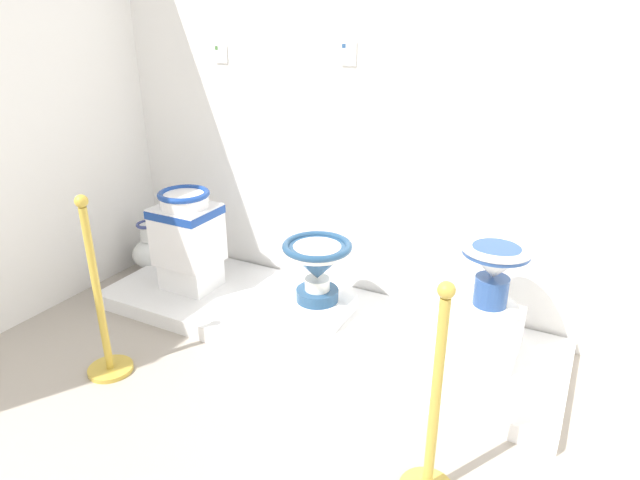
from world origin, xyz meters
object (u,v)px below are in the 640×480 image
object	(u,v)px
antique_toilet_leftmost	(494,269)
stanchion_post_near_right	(432,431)
plinth_block_broad_patterned	(317,307)
info_placard_second	(349,53)
decorative_vase_corner	(151,251)
info_placard_first	(221,53)
plinth_block_tall_cobalt	(192,274)
antique_toilet_tall_cobalt	(187,226)
stanchion_post_near_left	(102,320)
plinth_block_leftmost	(485,333)
antique_toilet_broad_patterned	(317,262)

from	to	relation	value
antique_toilet_leftmost	stanchion_post_near_right	bearing A→B (deg)	-90.09
plinth_block_broad_patterned	info_placard_second	size ratio (longest dim) A/B	2.90
antique_toilet_leftmost	decorative_vase_corner	bearing A→B (deg)	178.48
decorative_vase_corner	stanchion_post_near_right	world-z (taller)	stanchion_post_near_right
info_placard_first	info_placard_second	world-z (taller)	info_placard_second
plinth_block_tall_cobalt	antique_toilet_tall_cobalt	size ratio (longest dim) A/B	0.68
plinth_block_tall_cobalt	stanchion_post_near_right	bearing A→B (deg)	-24.00
info_placard_first	stanchion_post_near_right	xyz separation A→B (m)	(1.87, -1.31, -1.21)
antique_toilet_leftmost	stanchion_post_near_left	xyz separation A→B (m)	(-1.74, -0.96, -0.26)
plinth_block_tall_cobalt	antique_toilet_tall_cobalt	bearing A→B (deg)	180.00
antique_toilet_tall_cobalt	plinth_block_leftmost	world-z (taller)	antique_toilet_tall_cobalt
plinth_block_leftmost	info_placard_first	distance (m)	2.32
plinth_block_tall_cobalt	stanchion_post_near_left	world-z (taller)	stanchion_post_near_left
antique_toilet_leftmost	stanchion_post_near_right	xyz separation A→B (m)	(-0.00, -0.96, -0.27)
plinth_block_tall_cobalt	info_placard_second	size ratio (longest dim) A/B	2.51
plinth_block_leftmost	decorative_vase_corner	distance (m)	2.40
info_placard_second	antique_toilet_leftmost	bearing A→B (deg)	-19.73
antique_toilet_broad_patterned	antique_toilet_leftmost	xyz separation A→B (m)	(0.96, 0.07, 0.14)
info_placard_first	stanchion_post_near_right	world-z (taller)	info_placard_first
info_placard_second	stanchion_post_near_right	bearing A→B (deg)	-53.10
info_placard_second	decorative_vase_corner	bearing A→B (deg)	-168.41
plinth_block_tall_cobalt	plinth_block_leftmost	size ratio (longest dim) A/B	0.93
antique_toilet_tall_cobalt	decorative_vase_corner	size ratio (longest dim) A/B	1.26
antique_toilet_broad_patterned	antique_toilet_leftmost	bearing A→B (deg)	4.28
info_placard_second	antique_toilet_tall_cobalt	bearing A→B (deg)	-150.91
antique_toilet_tall_cobalt	plinth_block_leftmost	size ratio (longest dim) A/B	1.36
info_placard_first	stanchion_post_near_left	size ratio (longest dim) A/B	0.11
plinth_block_leftmost	antique_toilet_broad_patterned	bearing A→B (deg)	-175.72
info_placard_first	info_placard_second	size ratio (longest dim) A/B	0.85
antique_toilet_tall_cobalt	info_placard_second	bearing A→B (deg)	29.09
plinth_block_broad_patterned	antique_toilet_leftmost	distance (m)	1.06
plinth_block_leftmost	info_placard_second	size ratio (longest dim) A/B	2.69
decorative_vase_corner	antique_toilet_leftmost	bearing A→B (deg)	-1.52
plinth_block_tall_cobalt	stanchion_post_near_right	size ratio (longest dim) A/B	0.35
stanchion_post_near_left	plinth_block_broad_patterned	bearing A→B (deg)	48.88
plinth_block_broad_patterned	decorative_vase_corner	bearing A→B (deg)	174.61
info_placard_first	decorative_vase_corner	world-z (taller)	info_placard_first
plinth_block_broad_patterned	plinth_block_leftmost	size ratio (longest dim) A/B	1.08
plinth_block_broad_patterned	stanchion_post_near_left	distance (m)	1.19
plinth_block_broad_patterned	stanchion_post_near_right	bearing A→B (deg)	-42.68
plinth_block_tall_cobalt	plinth_block_broad_patterned	size ratio (longest dim) A/B	0.87
antique_toilet_tall_cobalt	stanchion_post_near_right	size ratio (longest dim) A/B	0.50
plinth_block_broad_patterned	info_placard_second	bearing A→B (deg)	93.21
info_placard_first	stanchion_post_near_left	distance (m)	1.79
antique_toilet_broad_patterned	info_placard_second	xyz separation A→B (m)	(-0.02, 0.43, 1.11)
info_placard_first	stanchion_post_near_right	distance (m)	2.59
antique_toilet_tall_cobalt	info_placard_second	xyz separation A→B (m)	(0.87, 0.49, 1.03)
plinth_block_leftmost	plinth_block_broad_patterned	bearing A→B (deg)	-175.72
plinth_block_leftmost	stanchion_post_near_left	world-z (taller)	stanchion_post_near_left
antique_toilet_leftmost	stanchion_post_near_right	distance (m)	1.00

